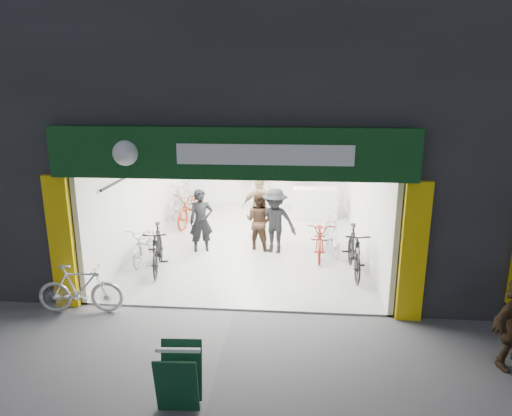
# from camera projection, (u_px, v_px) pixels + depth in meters

# --- Properties ---
(ground) EXTENTS (60.00, 60.00, 0.00)m
(ground) POSITION_uv_depth(u_px,v_px,m) (233.00, 311.00, 8.74)
(ground) COLOR #56565B
(ground) RESTS_ON ground
(building) EXTENTS (17.00, 10.27, 8.00)m
(building) POSITION_uv_depth(u_px,v_px,m) (289.00, 80.00, 12.35)
(building) COLOR #232326
(building) RESTS_ON ground
(bike_left_front) EXTENTS (0.64, 1.74, 0.91)m
(bike_left_front) POSITION_uv_depth(u_px,v_px,m) (145.00, 243.00, 11.17)
(bike_left_front) COLOR #A5A5A9
(bike_left_front) RESTS_ON ground
(bike_left_midfront) EXTENTS (0.84, 1.87, 1.08)m
(bike_left_midfront) POSITION_uv_depth(u_px,v_px,m) (157.00, 249.00, 10.49)
(bike_left_midfront) COLOR black
(bike_left_midfront) RESTS_ON ground
(bike_left_midback) EXTENTS (1.06, 2.14, 1.07)m
(bike_left_midback) POSITION_uv_depth(u_px,v_px,m) (192.00, 208.00, 14.02)
(bike_left_midback) COLOR maroon
(bike_left_midback) RESTS_ON ground
(bike_left_back) EXTENTS (0.90, 2.01, 1.17)m
(bike_left_back) POSITION_uv_depth(u_px,v_px,m) (184.00, 199.00, 15.00)
(bike_left_back) COLOR #A6A6AA
(bike_left_back) RESTS_ON ground
(bike_right_front) EXTENTS (0.55, 1.86, 1.11)m
(bike_right_front) POSITION_uv_depth(u_px,v_px,m) (354.00, 251.00, 10.29)
(bike_right_front) COLOR black
(bike_right_front) RESTS_ON ground
(bike_right_mid) EXTENTS (0.72, 1.83, 0.95)m
(bike_right_mid) POSITION_uv_depth(u_px,v_px,m) (320.00, 238.00, 11.47)
(bike_right_mid) COLOR maroon
(bike_right_mid) RESTS_ON ground
(bike_right_back) EXTENTS (0.72, 1.73, 1.01)m
(bike_right_back) POSITION_uv_depth(u_px,v_px,m) (331.00, 233.00, 11.71)
(bike_right_back) COLOR #B8B8BD
(bike_right_back) RESTS_ON ground
(parked_bike) EXTENTS (1.64, 0.60, 0.96)m
(parked_bike) POSITION_uv_depth(u_px,v_px,m) (80.00, 289.00, 8.56)
(parked_bike) COLOR silver
(parked_bike) RESTS_ON ground
(customer_a) EXTENTS (0.70, 0.58, 1.67)m
(customer_a) POSITION_uv_depth(u_px,v_px,m) (201.00, 221.00, 11.60)
(customer_a) COLOR black
(customer_a) RESTS_ON ground
(customer_b) EXTENTS (0.94, 0.85, 1.58)m
(customer_b) POSITION_uv_depth(u_px,v_px,m) (259.00, 221.00, 11.81)
(customer_b) COLOR #382519
(customer_b) RESTS_ON ground
(customer_c) EXTENTS (1.20, 0.81, 1.71)m
(customer_c) POSITION_uv_depth(u_px,v_px,m) (275.00, 222.00, 11.52)
(customer_c) COLOR black
(customer_c) RESTS_ON ground
(customer_d) EXTENTS (1.03, 0.48, 1.73)m
(customer_d) POSITION_uv_depth(u_px,v_px,m) (260.00, 207.00, 12.90)
(customer_d) COLOR #917D54
(customer_d) RESTS_ON ground
(sandwich_board) EXTENTS (0.59, 0.60, 0.86)m
(sandwich_board) POSITION_uv_depth(u_px,v_px,m) (179.00, 377.00, 5.99)
(sandwich_board) COLOR #0E3820
(sandwich_board) RESTS_ON ground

